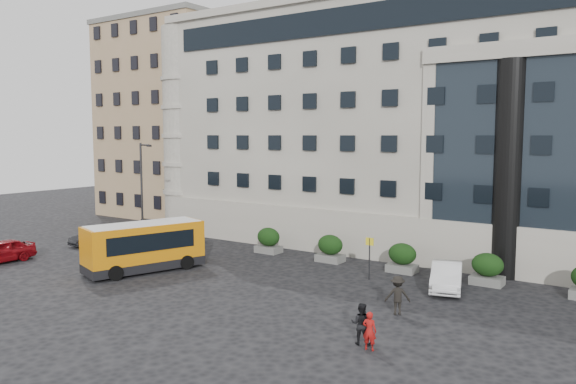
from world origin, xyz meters
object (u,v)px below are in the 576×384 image
(bus_stop_sign, at_px, (370,251))
(red_truck, at_px, (219,210))
(no_entry_sign, at_px, (87,236))
(parked_car_b, at_px, (95,237))
(parked_car_c, at_px, (133,230))
(pedestrian_c, at_px, (398,295))
(hedge_a, at_px, (268,240))
(minibus, at_px, (144,245))
(pedestrian_b, at_px, (361,324))
(hedge_b, at_px, (330,248))
(white_taxi, at_px, (446,276))
(hedge_d, at_px, (487,269))
(pedestrian_a, at_px, (369,331))
(parked_car_d, at_px, (248,219))
(hedge_c, at_px, (402,258))
(street_lamp, at_px, (142,193))

(bus_stop_sign, height_order, red_truck, red_truck)
(no_entry_sign, xyz_separation_m, parked_car_b, (-4.00, 3.52, -1.01))
(bus_stop_sign, relative_size, parked_car_c, 0.56)
(bus_stop_sign, bearing_deg, pedestrian_c, -51.98)
(hedge_a, relative_size, minibus, 0.24)
(bus_stop_sign, relative_size, parked_car_b, 0.65)
(hedge_a, relative_size, no_entry_sign, 0.79)
(parked_car_b, height_order, pedestrian_c, pedestrian_c)
(pedestrian_c, bearing_deg, pedestrian_b, 65.40)
(parked_car_b, bearing_deg, hedge_b, 19.62)
(parked_car_c, distance_m, white_taxi, 27.01)
(hedge_d, distance_m, pedestrian_b, 12.49)
(pedestrian_b, bearing_deg, pedestrian_a, 129.55)
(bus_stop_sign, height_order, parked_car_d, bus_stop_sign)
(hedge_c, xyz_separation_m, parked_car_d, (-18.81, 8.20, -0.20))
(street_lamp, distance_m, pedestrian_b, 23.31)
(bus_stop_sign, distance_m, white_taxi, 4.63)
(red_truck, bearing_deg, pedestrian_b, -23.11)
(parked_car_b, bearing_deg, hedge_d, 13.86)
(hedge_c, distance_m, parked_car_b, 24.00)
(hedge_c, height_order, pedestrian_a, hedge_c)
(hedge_a, relative_size, bus_stop_sign, 0.73)
(white_taxi, distance_m, pedestrian_b, 10.06)
(no_entry_sign, relative_size, parked_car_d, 0.44)
(minibus, height_order, white_taxi, minibus)
(hedge_d, xyz_separation_m, street_lamp, (-23.54, -4.80, 3.44))
(parked_car_c, relative_size, white_taxi, 0.98)
(parked_car_c, xyz_separation_m, pedestrian_b, (26.83, -10.82, 0.21))
(white_taxi, bearing_deg, hedge_b, 148.80)
(parked_car_d, distance_m, pedestrian_b, 30.29)
(street_lamp, bearing_deg, no_entry_sign, -104.72)
(no_entry_sign, relative_size, red_truck, 0.38)
(street_lamp, xyz_separation_m, white_taxi, (21.94, 2.49, -3.61))
(street_lamp, distance_m, red_truck, 12.30)
(hedge_a, distance_m, minibus, 9.48)
(hedge_c, xyz_separation_m, bus_stop_sign, (-0.90, -2.80, 0.80))
(bus_stop_sign, xyz_separation_m, pedestrian_b, (4.33, -9.57, -0.86))
(hedge_a, height_order, minibus, minibus)
(street_lamp, bearing_deg, minibus, -40.80)
(hedge_c, bearing_deg, no_entry_sign, -155.51)
(parked_car_b, bearing_deg, hedge_a, 25.58)
(parked_car_c, bearing_deg, parked_car_b, -98.98)
(street_lamp, bearing_deg, pedestrian_a, -19.57)
(pedestrian_a, bearing_deg, hedge_c, -79.48)
(hedge_c, distance_m, parked_car_d, 20.52)
(no_entry_sign, height_order, pedestrian_c, no_entry_sign)
(red_truck, relative_size, white_taxi, 1.33)
(red_truck, relative_size, pedestrian_a, 3.89)
(parked_car_b, relative_size, pedestrian_c, 2.06)
(minibus, bearing_deg, parked_car_d, 125.30)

